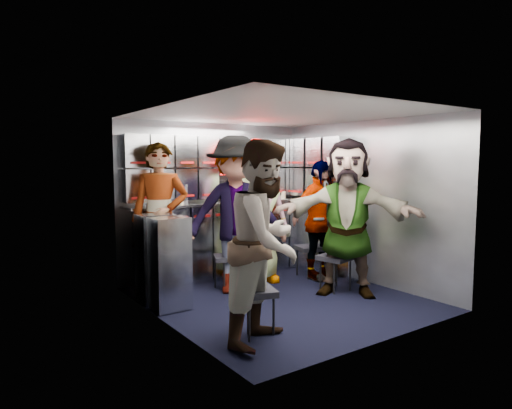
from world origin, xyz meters
TOP-DOWN VIEW (x-y plane):
  - floor at (0.00, 0.00)m, footprint 3.00×3.00m
  - wall_back at (0.00, 1.50)m, footprint 2.80×0.04m
  - wall_left at (-1.40, 0.00)m, footprint 0.04×3.00m
  - wall_right at (1.40, 0.00)m, footprint 0.04×3.00m
  - ceiling at (0.00, 0.00)m, footprint 2.80×3.00m
  - cart_bank_back at (0.00, 1.29)m, footprint 2.68×0.38m
  - cart_bank_left at (-1.19, 0.56)m, footprint 0.38×0.76m
  - counter at (0.00, 1.29)m, footprint 2.68×0.42m
  - locker_bank_back at (0.00, 1.35)m, footprint 2.68×0.28m
  - locker_bank_right at (1.25, 0.70)m, footprint 0.28×1.00m
  - right_cabinet at (1.25, 0.60)m, footprint 0.28×1.20m
  - coffee_niche at (0.18, 1.41)m, footprint 0.46×0.16m
  - red_latch_strip at (0.00, 1.09)m, footprint 2.60×0.02m
  - jump_seat_near_left at (-0.86, -0.72)m, footprint 0.45×0.44m
  - jump_seat_mid_left at (-0.25, 0.73)m, footprint 0.45×0.44m
  - jump_seat_center at (0.23, 0.99)m, footprint 0.48×0.46m
  - jump_seat_mid_right at (0.99, 0.61)m, footprint 0.42×0.40m
  - jump_seat_near_right at (0.78, -0.10)m, footprint 0.44×0.42m
  - attendant_standing at (-1.05, 0.94)m, footprint 0.78×0.69m
  - attendant_arc_a at (-0.86, -0.90)m, footprint 1.07×1.00m
  - attendant_arc_b at (-0.25, 0.55)m, footprint 1.39×1.14m
  - attendant_arc_c at (0.23, 0.81)m, footprint 0.99×0.71m
  - attendant_arc_d at (0.99, 0.43)m, footprint 0.96×0.45m
  - attendant_arc_e at (0.78, -0.28)m, footprint 1.55×1.65m
  - bottle_left at (-0.79, 1.24)m, footprint 0.07×0.07m
  - bottle_mid at (-0.58, 1.24)m, footprint 0.07×0.07m
  - bottle_right at (0.27, 1.24)m, footprint 0.07×0.07m
  - cup_left at (-0.64, 1.23)m, footprint 0.07×0.07m
  - cup_right at (1.00, 1.23)m, footprint 0.09×0.09m

SIDE VIEW (x-z plane):
  - floor at x=0.00m, z-range 0.00..0.00m
  - jump_seat_mid_left at x=-0.25m, z-range 0.16..0.57m
  - jump_seat_mid_right at x=0.99m, z-range 0.16..0.58m
  - jump_seat_near_left at x=-0.86m, z-range 0.16..0.59m
  - jump_seat_near_right at x=0.78m, z-range 0.17..0.60m
  - jump_seat_center at x=0.23m, z-range 0.18..0.65m
  - cart_bank_back at x=0.00m, z-range 0.00..0.99m
  - cart_bank_left at x=-1.19m, z-range 0.00..0.99m
  - right_cabinet at x=1.25m, z-range 0.00..1.00m
  - attendant_arc_d at x=0.99m, z-range 0.00..1.59m
  - red_latch_strip at x=0.00m, z-range 0.86..0.90m
  - attendant_arc_a at x=-0.86m, z-range 0.00..1.76m
  - attendant_standing at x=-1.05m, z-range 0.00..1.80m
  - attendant_arc_e at x=0.78m, z-range 0.00..1.85m
  - attendant_arc_c at x=0.23m, z-range 0.00..1.87m
  - attendant_arc_b at x=-0.25m, z-range 0.00..1.88m
  - counter at x=0.00m, z-range 1.00..1.03m
  - wall_back at x=0.00m, z-range 0.00..2.10m
  - wall_left at x=-1.40m, z-range 0.00..2.10m
  - wall_right at x=1.40m, z-range 0.00..2.10m
  - cup_left at x=-0.64m, z-range 1.03..1.13m
  - cup_right at x=1.00m, z-range 1.03..1.13m
  - bottle_right at x=0.27m, z-range 1.03..1.26m
  - bottle_mid at x=-0.58m, z-range 1.03..1.29m
  - bottle_left at x=-0.79m, z-range 1.03..1.30m
  - coffee_niche at x=0.18m, z-range 1.05..1.89m
  - locker_bank_back at x=0.00m, z-range 1.08..1.90m
  - locker_bank_right at x=1.25m, z-range 1.08..1.90m
  - ceiling at x=0.00m, z-range 2.09..2.11m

